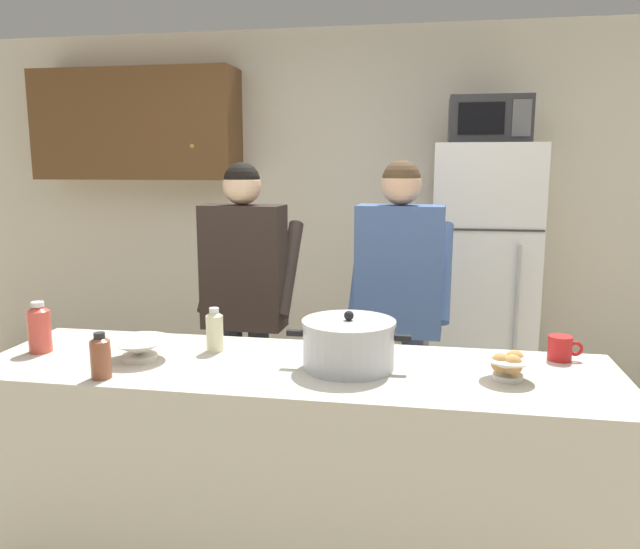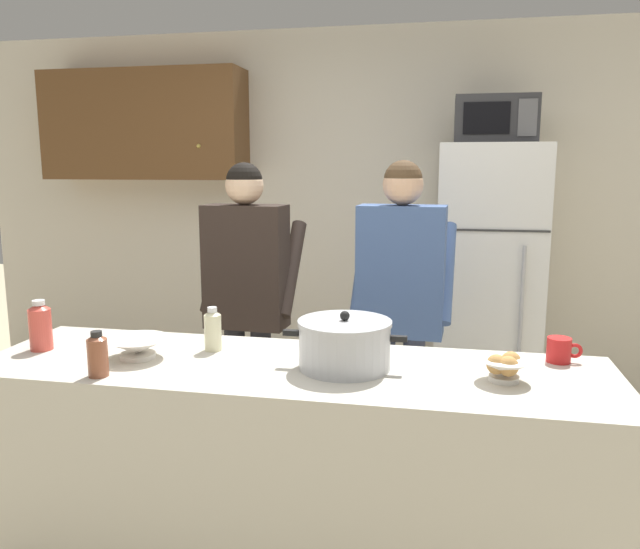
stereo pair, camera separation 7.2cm
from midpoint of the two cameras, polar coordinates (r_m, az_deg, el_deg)
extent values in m
cube|color=silver|center=(4.51, 4.90, 5.41)|extent=(6.00, 0.12, 2.60)
cube|color=brown|center=(4.75, -15.42, 13.08)|extent=(1.47, 0.34, 0.77)
sphere|color=gold|center=(4.39, -10.63, 11.55)|extent=(0.03, 0.03, 0.03)
cube|color=beige|center=(2.53, -1.74, -18.25)|extent=(2.38, 0.68, 0.92)
cube|color=white|center=(4.10, 15.58, -1.10)|extent=(0.64, 0.64, 1.79)
cube|color=#333333|center=(3.73, 16.21, 3.91)|extent=(0.63, 0.01, 0.01)
cylinder|color=#B2B2B7|center=(3.80, 18.53, -3.51)|extent=(0.02, 0.02, 0.81)
cube|color=#2D2D30|center=(4.02, 16.31, 13.47)|extent=(0.48, 0.36, 0.28)
cube|color=black|center=(3.83, 15.62, 13.70)|extent=(0.26, 0.01, 0.18)
cube|color=#59595B|center=(3.86, 19.09, 13.50)|extent=(0.11, 0.01, 0.21)
cylinder|color=black|center=(3.43, -4.77, -11.45)|extent=(0.11, 0.11, 0.81)
cylinder|color=black|center=(3.47, -7.13, -11.19)|extent=(0.11, 0.11, 0.81)
cube|color=#2D231E|center=(3.26, -6.19, 0.72)|extent=(0.43, 0.22, 0.64)
sphere|color=beige|center=(3.22, -6.33, 8.13)|extent=(0.20, 0.20, 0.20)
sphere|color=black|center=(3.22, -6.34, 8.57)|extent=(0.19, 0.19, 0.19)
cylinder|color=#2D231E|center=(3.31, -2.01, 0.56)|extent=(0.10, 0.38, 0.49)
cylinder|color=#2D231E|center=(3.45, -8.79, 0.84)|extent=(0.10, 0.38, 0.49)
cylinder|color=#33384C|center=(3.29, 9.13, -12.42)|extent=(0.11, 0.11, 0.82)
cylinder|color=#33384C|center=(3.31, 6.50, -12.25)|extent=(0.11, 0.11, 0.82)
cube|color=#3F598C|center=(3.10, 8.13, 0.33)|extent=(0.44, 0.22, 0.65)
sphere|color=#D8A884|center=(3.06, 8.33, 8.17)|extent=(0.20, 0.20, 0.20)
sphere|color=#4C3823|center=(3.05, 8.34, 8.64)|extent=(0.19, 0.19, 0.19)
cylinder|color=#3F598C|center=(3.20, 12.15, 0.16)|extent=(0.10, 0.39, 0.50)
cylinder|color=#3F598C|center=(3.25, 4.61, 0.48)|extent=(0.10, 0.39, 0.50)
cylinder|color=silver|center=(2.30, 3.19, -6.63)|extent=(0.34, 0.34, 0.16)
cylinder|color=silver|center=(2.27, 3.21, -4.45)|extent=(0.35, 0.35, 0.02)
sphere|color=black|center=(2.26, 3.21, -3.81)|extent=(0.04, 0.04, 0.04)
cube|color=black|center=(2.32, -1.68, -5.39)|extent=(0.06, 0.02, 0.02)
cube|color=black|center=(2.27, 8.19, -5.86)|extent=(0.06, 0.02, 0.02)
cylinder|color=red|center=(2.55, 21.89, -6.46)|extent=(0.09, 0.09, 0.10)
torus|color=red|center=(2.56, 23.15, -6.47)|extent=(0.06, 0.01, 0.06)
cylinder|color=white|center=(2.28, 17.44, -9.11)|extent=(0.10, 0.10, 0.02)
cone|color=white|center=(2.27, 17.50, -8.15)|extent=(0.19, 0.19, 0.06)
sphere|color=tan|center=(2.24, 16.84, -7.92)|extent=(0.07, 0.07, 0.07)
sphere|color=tan|center=(2.29, 18.05, -7.62)|extent=(0.07, 0.07, 0.07)
sphere|color=tan|center=(2.23, 17.85, -8.05)|extent=(0.07, 0.07, 0.07)
cylinder|color=white|center=(2.52, -15.62, -7.20)|extent=(0.14, 0.14, 0.02)
cone|color=white|center=(2.50, -15.66, -6.33)|extent=(0.25, 0.25, 0.06)
cylinder|color=beige|center=(2.54, -9.02, -5.31)|extent=(0.07, 0.07, 0.15)
cone|color=beige|center=(2.52, -9.07, -3.45)|extent=(0.07, 0.07, 0.02)
cylinder|color=white|center=(2.52, -9.08, -3.21)|extent=(0.04, 0.04, 0.02)
cylinder|color=brown|center=(2.33, -18.93, -7.26)|extent=(0.07, 0.07, 0.14)
cone|color=brown|center=(2.31, -19.04, -5.41)|extent=(0.07, 0.07, 0.02)
cylinder|color=#262626|center=(2.31, -19.05, -5.19)|extent=(0.04, 0.04, 0.02)
cylinder|color=#D84C3F|center=(2.74, -23.63, -4.66)|extent=(0.09, 0.09, 0.17)
cone|color=#D84C3F|center=(2.72, -23.78, -2.68)|extent=(0.09, 0.09, 0.03)
cylinder|color=white|center=(2.72, -23.80, -2.39)|extent=(0.05, 0.05, 0.02)
camera|label=1|loc=(0.04, -89.26, 0.13)|focal=34.78mm
camera|label=2|loc=(0.04, 90.74, -0.13)|focal=34.78mm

